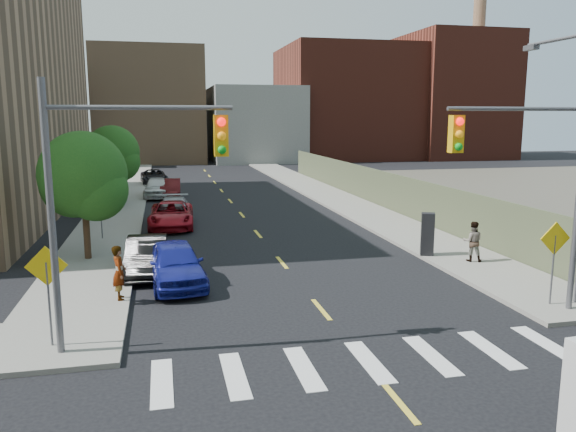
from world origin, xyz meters
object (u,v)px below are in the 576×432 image
parked_car_red (171,215)px  parked_car_grey (154,177)px  payphone (427,234)px  parked_car_white (157,187)px  parked_car_silver (174,210)px  parked_car_blue (175,264)px  parked_car_maroon (171,188)px  parked_car_black (147,256)px  pedestrian_east (473,241)px  pedestrian_west (119,273)px

parked_car_red → parked_car_grey: parked_car_red is taller
payphone → parked_car_white: bearing=140.4°
parked_car_silver → parked_car_white: 10.30m
parked_car_blue → parked_car_white: 23.18m
parked_car_white → parked_car_grey: size_ratio=0.96×
parked_car_red → parked_car_maroon: parked_car_red is taller
parked_car_white → parked_car_maroon: size_ratio=1.08×
parked_car_grey → parked_car_black: bearing=-95.5°
parked_car_black → pedestrian_east: size_ratio=2.60×
parked_car_grey → pedestrian_west: pedestrian_west is taller
parked_car_silver → pedestrian_west: bearing=-94.5°
payphone → parked_car_black: bearing=-158.7°
pedestrian_east → payphone: bearing=-21.4°
parked_car_red → parked_car_white: parked_car_white is taller
parked_car_black → parked_car_maroon: 21.37m
parked_car_maroon → payphone: payphone is taller
parked_car_silver → parked_car_grey: bearing=97.5°
parked_car_black → parked_car_grey: parked_car_black is taller
parked_car_white → parked_car_grey: (-0.29, 8.98, -0.12)m
parked_car_black → payphone: 11.81m
parked_car_red → pedestrian_east: bearing=-39.2°
parked_car_blue → parked_car_white: size_ratio=1.01×
payphone → pedestrian_east: size_ratio=1.11×
parked_car_white → pedestrian_east: 26.34m
parked_car_black → parked_car_maroon: (1.30, 21.34, -0.01)m
pedestrian_west → parked_car_grey: bearing=-8.5°
parked_car_blue → parked_car_white: bearing=86.2°
parked_car_silver → payphone: bearing=-43.6°
parked_car_white → pedestrian_east: pedestrian_east is taller
parked_car_black → parked_car_red: (1.12, 9.29, -0.00)m
parked_car_grey → parked_car_red: bearing=-92.4°
parked_car_grey → pedestrian_west: size_ratio=2.65×
parked_car_white → parked_car_maroon: (1.01, -0.06, -0.08)m
parked_car_maroon → pedestrian_west: bearing=-92.8°
parked_car_blue → parked_car_maroon: bearing=83.8°
pedestrian_east → parked_car_grey: bearing=-43.9°
parked_car_maroon → parked_car_grey: parked_car_maroon is taller
payphone → pedestrian_east: (1.36, -1.37, -0.09)m
parked_car_blue → parked_car_black: bearing=114.9°
parked_car_red → payphone: 14.31m
pedestrian_east → parked_car_maroon: bearing=-38.9°
parked_car_white → pedestrian_east: size_ratio=2.75×
payphone → parked_car_red: bearing=160.7°
parked_car_grey → payphone: (11.80, -30.59, 0.41)m
parked_car_grey → payphone: 32.79m
parked_car_black → payphone: (11.80, -0.22, 0.36)m
parked_car_red → parked_car_white: size_ratio=1.12×
parked_car_white → payphone: (11.51, -21.62, 0.29)m
parked_car_red → parked_car_maroon: bearing=92.0°
parked_car_black → parked_car_red: 9.35m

